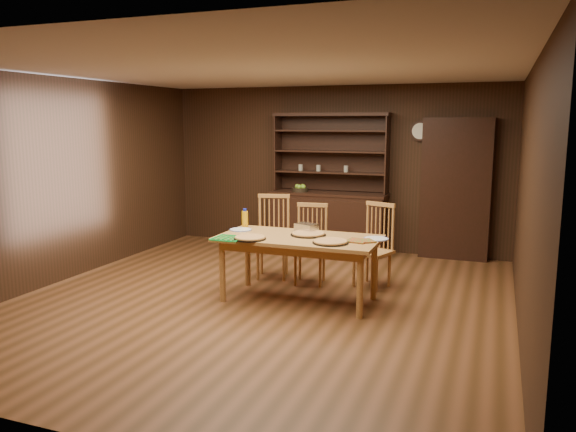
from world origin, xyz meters
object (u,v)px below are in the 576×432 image
at_px(chair_center, 311,241).
at_px(juice_bottle, 245,219).
at_px(chair_right, 376,242).
at_px(china_hutch, 329,214).
at_px(chair_left, 273,233).
at_px(dining_table, 299,244).

distance_m(chair_center, juice_bottle, 0.90).
xyz_separation_m(chair_right, juice_bottle, (-1.52, -0.58, 0.30)).
height_order(chair_right, juice_bottle, chair_right).
bearing_deg(china_hutch, chair_left, -99.06).
xyz_separation_m(dining_table, chair_center, (-0.11, 0.78, -0.13)).
height_order(china_hutch, chair_center, china_hutch).
xyz_separation_m(china_hutch, dining_table, (0.40, -2.56, 0.07)).
height_order(dining_table, chair_right, chair_right).
xyz_separation_m(chair_center, chair_right, (0.80, 0.14, 0.02)).
height_order(china_hutch, chair_right, china_hutch).
bearing_deg(juice_bottle, dining_table, -21.97).
distance_m(dining_table, juice_bottle, 0.91).
relative_size(chair_center, juice_bottle, 4.43).
distance_m(china_hutch, juice_bottle, 2.28).
relative_size(dining_table, chair_left, 1.67).
bearing_deg(juice_bottle, chair_left, 73.81).
xyz_separation_m(chair_center, juice_bottle, (-0.72, -0.44, 0.32)).
xyz_separation_m(china_hutch, chair_center, (0.29, -1.78, -0.06)).
xyz_separation_m(chair_left, chair_center, (0.56, -0.10, -0.04)).
bearing_deg(chair_center, china_hutch, 91.17).
height_order(chair_left, juice_bottle, chair_left).
distance_m(china_hutch, chair_right, 1.98).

